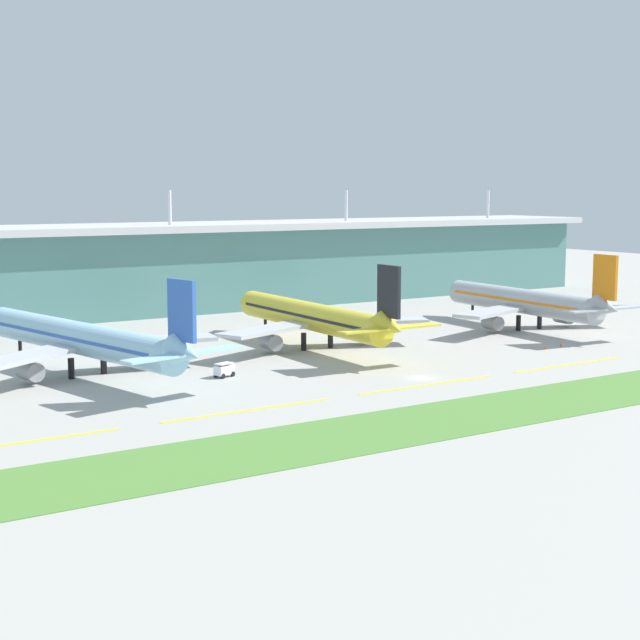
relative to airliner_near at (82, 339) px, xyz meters
The scene contains 13 objects.
ground_plane 59.65m from the airliner_near, 35.30° to the right, with size 600.00×600.00×0.00m, color #A8A59E.
terminal_building 90.43m from the airliner_near, 57.57° to the left, with size 288.00×34.00×32.30m.
airliner_near is the anchor object (origin of this frame).
airliner_middle 49.56m from the airliner_near, ahead, with size 48.78×62.37×18.90m.
airliner_far 105.73m from the airliner_near, ahead, with size 48.69×58.64×18.90m.
taxiway_stripe_west 45.96m from the airliner_near, 119.77° to the right, with size 28.00×0.70×0.04m, color yellow.
taxiway_stripe_mid_west 41.62m from the airliner_near, 73.90° to the right, with size 28.00×0.70×0.04m, color yellow.
taxiway_stripe_centre 60.52m from the airliner_near, 41.03° to the right, with size 28.00×0.70×0.04m, color yellow.
taxiway_stripe_mid_east 88.92m from the airliner_near, 26.45° to the right, with size 28.00×0.70×0.04m, color yellow.
grass_verge 76.87m from the airliner_near, 50.81° to the right, with size 300.00×18.00×0.10m, color #518438.
baggage_cart 25.56m from the airliner_near, 36.65° to the right, with size 4.00×3.03×2.48m.
safety_cone_left_wingtip 97.02m from the airliner_near, 14.34° to the right, with size 0.56×0.56×0.70m, color orange.
safety_cone_nose_front 92.00m from the airliner_near, 15.60° to the right, with size 0.56×0.56×0.70m, color orange.
Camera 1 is at (-102.18, -125.55, 32.23)m, focal length 53.12 mm.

